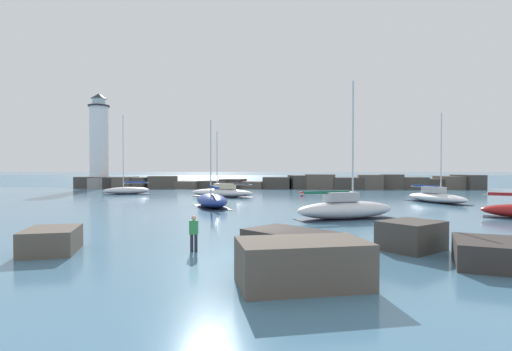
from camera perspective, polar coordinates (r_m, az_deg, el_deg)
ground_plane at (r=16.03m, az=-0.45°, el=-11.89°), size 600.00×600.00×0.00m
open_sea_beyond at (r=128.92m, az=2.28°, el=-0.45°), size 400.00×116.00×0.01m
breakwater_jetty at (r=68.77m, az=2.60°, el=-1.02°), size 69.44×6.67×2.45m
lighthouse at (r=75.24m, az=-21.50°, el=3.91°), size 4.27×4.27×16.55m
foreground_rocks at (r=15.03m, az=7.58°, el=-10.38°), size 20.23×8.71×1.40m
sailboat_moored_0 at (r=36.44m, az=-6.32°, el=-3.56°), size 4.52×6.75×7.95m
sailboat_moored_1 at (r=45.05m, az=24.33°, el=-2.79°), size 4.88×7.97×9.15m
sailboat_moored_2 at (r=49.09m, az=-4.87°, el=-2.37°), size 8.61×4.69×8.02m
sailboat_moored_3 at (r=28.83m, az=12.63°, el=-4.64°), size 7.76×4.74×9.73m
sailboat_moored_5 at (r=56.86m, az=-17.96°, el=-1.99°), size 6.28×3.91×10.67m
mooring_buoy_orange_near at (r=51.09m, az=6.54°, el=-2.58°), size 0.58×0.58×0.78m
person_on_rocks at (r=17.47m, az=-8.88°, el=-7.95°), size 0.36×0.22×1.55m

